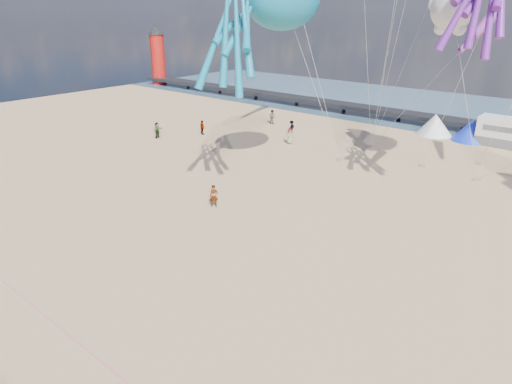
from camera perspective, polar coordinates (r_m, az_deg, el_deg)
name	(u,v)px	position (r m, az deg, el deg)	size (l,w,h in m)	color
ground	(180,299)	(23.68, -9.44, -13.10)	(120.00, 120.00, 0.00)	tan
water	(488,115)	(70.19, 27.04, 8.55)	(120.00, 120.00, 0.00)	#3C5A73
pier	(276,95)	(71.95, 2.47, 11.97)	(60.00, 3.00, 0.50)	black
lighthouse	(158,60)	(91.12, -12.13, 15.87)	(2.60, 2.60, 9.00)	#A5140F
tent_white	(435,124)	(56.30, 21.44, 7.87)	(4.00, 4.00, 2.40)	white
tent_blue	(471,130)	(55.21, 25.34, 7.02)	(4.00, 4.00, 2.40)	#1933CC
rope_line	(90,353)	(21.52, -20.03, -18.38)	(0.03, 0.03, 34.00)	#F2338C
standing_person	(214,196)	(33.21, -5.28, -0.53)	(0.61, 0.40, 1.66)	tan
beachgoer_0	(290,136)	(49.04, 4.25, 7.00)	(0.63, 0.41, 1.72)	#7F6659
beachgoer_1	(272,117)	(57.76, 2.03, 9.37)	(0.86, 0.56, 1.77)	#7F6659
beachgoer_2	(292,127)	(53.36, 4.46, 8.11)	(0.73, 0.57, 1.50)	#7F6659
beachgoer_3	(202,127)	(53.02, -6.73, 8.02)	(1.06, 0.61, 1.64)	#7F6659
beachgoer_4	(157,130)	(52.39, -12.24, 7.56)	(1.03, 0.43, 1.76)	#7F6659
sandbag_a	(339,160)	(44.19, 10.36, 3.99)	(0.50, 0.35, 0.22)	gray
sandbag_b	(422,166)	(44.48, 20.02, 3.11)	(0.50, 0.35, 0.22)	gray
sandbag_c	(477,180)	(42.64, 25.92, 1.41)	(0.50, 0.35, 0.22)	gray
sandbag_d	(478,163)	(47.16, 25.99, 3.23)	(0.50, 0.35, 0.22)	gray
sandbag_e	(371,147)	(49.07, 14.20, 5.48)	(0.50, 0.35, 0.22)	gray
kite_panda	(453,9)	(41.70, 23.40, 20.28)	(4.12, 3.88, 5.82)	silver
windsock_right	(479,31)	(34.64, 26.09, 17.66)	(0.90, 5.25, 5.25)	red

